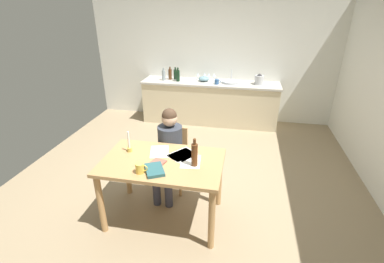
{
  "coord_description": "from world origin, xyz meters",
  "views": [
    {
      "loc": [
        0.72,
        -3.36,
        2.38
      ],
      "look_at": [
        0.08,
        -0.14,
        0.85
      ],
      "focal_mm": 25.7,
      "sensor_mm": 36.0,
      "label": 1
    }
  ],
  "objects_px": {
    "coffee_mug": "(140,168)",
    "bottle_oil": "(164,75)",
    "book_magazine": "(154,170)",
    "stovetop_kettle": "(259,80)",
    "person_seated": "(169,148)",
    "bottle_sauce": "(178,76)",
    "wine_glass_back_right": "(198,74)",
    "sink_unit": "(231,82)",
    "book_cookery": "(157,163)",
    "wine_glass_by_kettle": "(209,75)",
    "bottle_vinegar": "(170,74)",
    "wine_glass_back_left": "(204,75)",
    "wine_glass_near_sink": "(214,75)",
    "chair_at_table": "(173,156)",
    "mixing_bowl": "(204,79)",
    "bottle_wine_red": "(175,74)",
    "wine_bottle_on_table": "(194,154)",
    "dining_table": "(163,170)",
    "candlestick": "(129,146)",
    "teacup_on_counter": "(217,82)"
  },
  "relations": [
    {
      "from": "coffee_mug",
      "to": "bottle_oil",
      "type": "distance_m",
      "value": 3.38
    },
    {
      "from": "book_magazine",
      "to": "stovetop_kettle",
      "type": "height_order",
      "value": "stovetop_kettle"
    },
    {
      "from": "person_seated",
      "to": "bottle_oil",
      "type": "xyz_separation_m",
      "value": [
        -0.8,
        2.51,
        0.33
      ]
    },
    {
      "from": "stovetop_kettle",
      "to": "bottle_sauce",
      "type": "bearing_deg",
      "value": -177.39
    },
    {
      "from": "wine_glass_back_right",
      "to": "sink_unit",
      "type": "bearing_deg",
      "value": -11.53
    },
    {
      "from": "book_cookery",
      "to": "bottle_oil",
      "type": "bearing_deg",
      "value": 120.68
    },
    {
      "from": "sink_unit",
      "to": "wine_glass_by_kettle",
      "type": "xyz_separation_m",
      "value": [
        -0.48,
        0.15,
        0.09
      ]
    },
    {
      "from": "bottle_vinegar",
      "to": "wine_glass_by_kettle",
      "type": "relative_size",
      "value": 1.73
    },
    {
      "from": "wine_glass_by_kettle",
      "to": "wine_glass_back_left",
      "type": "bearing_deg",
      "value": 180.0
    },
    {
      "from": "book_magazine",
      "to": "wine_glass_near_sink",
      "type": "bearing_deg",
      "value": 58.92
    },
    {
      "from": "chair_at_table",
      "to": "wine_glass_back_right",
      "type": "relative_size",
      "value": 5.57
    },
    {
      "from": "mixing_bowl",
      "to": "wine_glass_back_right",
      "type": "distance_m",
      "value": 0.2
    },
    {
      "from": "mixing_bowl",
      "to": "bottle_oil",
      "type": "bearing_deg",
      "value": -173.81
    },
    {
      "from": "bottle_wine_red",
      "to": "mixing_bowl",
      "type": "relative_size",
      "value": 1.18
    },
    {
      "from": "person_seated",
      "to": "mixing_bowl",
      "type": "relative_size",
      "value": 5.43
    },
    {
      "from": "chair_at_table",
      "to": "wine_glass_near_sink",
      "type": "distance_m",
      "value": 2.63
    },
    {
      "from": "chair_at_table",
      "to": "wine_bottle_on_table",
      "type": "xyz_separation_m",
      "value": [
        0.44,
        -0.69,
        0.45
      ]
    },
    {
      "from": "dining_table",
      "to": "person_seated",
      "type": "bearing_deg",
      "value": 97.84
    },
    {
      "from": "book_cookery",
      "to": "stovetop_kettle",
      "type": "bearing_deg",
      "value": 85.74
    },
    {
      "from": "candlestick",
      "to": "wine_glass_by_kettle",
      "type": "xyz_separation_m",
      "value": [
        0.5,
        3.1,
        0.14
      ]
    },
    {
      "from": "mixing_bowl",
      "to": "wine_glass_back_right",
      "type": "xyz_separation_m",
      "value": [
        -0.15,
        0.11,
        0.06
      ]
    },
    {
      "from": "book_cookery",
      "to": "wine_glass_back_right",
      "type": "bearing_deg",
      "value": 108.0
    },
    {
      "from": "chair_at_table",
      "to": "stovetop_kettle",
      "type": "distance_m",
      "value": 2.74
    },
    {
      "from": "stovetop_kettle",
      "to": "wine_glass_back_right",
      "type": "relative_size",
      "value": 1.43
    },
    {
      "from": "chair_at_table",
      "to": "wine_glass_back_left",
      "type": "bearing_deg",
      "value": 89.27
    },
    {
      "from": "mixing_bowl",
      "to": "wine_glass_by_kettle",
      "type": "bearing_deg",
      "value": 53.27
    },
    {
      "from": "chair_at_table",
      "to": "bottle_oil",
      "type": "bearing_deg",
      "value": 108.85
    },
    {
      "from": "book_cookery",
      "to": "stovetop_kettle",
      "type": "xyz_separation_m",
      "value": [
        1.14,
        3.16,
        0.19
      ]
    },
    {
      "from": "candlestick",
      "to": "wine_glass_back_left",
      "type": "relative_size",
      "value": 1.66
    },
    {
      "from": "wine_glass_near_sink",
      "to": "chair_at_table",
      "type": "bearing_deg",
      "value": -95.3
    },
    {
      "from": "sink_unit",
      "to": "book_magazine",
      "type": "bearing_deg",
      "value": -99.54
    },
    {
      "from": "book_cookery",
      "to": "wine_bottle_on_table",
      "type": "bearing_deg",
      "value": 23.12
    },
    {
      "from": "person_seated",
      "to": "wine_glass_by_kettle",
      "type": "distance_m",
      "value": 2.74
    },
    {
      "from": "book_magazine",
      "to": "bottle_wine_red",
      "type": "relative_size",
      "value": 0.99
    },
    {
      "from": "coffee_mug",
      "to": "bottle_wine_red",
      "type": "bearing_deg",
      "value": 98.25
    },
    {
      "from": "bottle_sauce",
      "to": "wine_glass_back_left",
      "type": "height_order",
      "value": "bottle_sauce"
    },
    {
      "from": "bottle_oil",
      "to": "bottle_vinegar",
      "type": "distance_m",
      "value": 0.15
    },
    {
      "from": "coffee_mug",
      "to": "wine_glass_near_sink",
      "type": "distance_m",
      "value": 3.52
    },
    {
      "from": "person_seated",
      "to": "bottle_vinegar",
      "type": "bearing_deg",
      "value": 104.77
    },
    {
      "from": "bottle_sauce",
      "to": "wine_glass_back_right",
      "type": "relative_size",
      "value": 1.85
    },
    {
      "from": "dining_table",
      "to": "bottle_sauce",
      "type": "distance_m",
      "value": 3.07
    },
    {
      "from": "bottle_vinegar",
      "to": "wine_glass_back_left",
      "type": "distance_m",
      "value": 0.73
    },
    {
      "from": "bottle_vinegar",
      "to": "mixing_bowl",
      "type": "bearing_deg",
      "value": -0.37
    },
    {
      "from": "chair_at_table",
      "to": "coffee_mug",
      "type": "height_order",
      "value": "coffee_mug"
    },
    {
      "from": "person_seated",
      "to": "candlestick",
      "type": "height_order",
      "value": "person_seated"
    },
    {
      "from": "wine_bottle_on_table",
      "to": "wine_glass_near_sink",
      "type": "distance_m",
      "value": 3.26
    },
    {
      "from": "coffee_mug",
      "to": "wine_glass_back_right",
      "type": "height_order",
      "value": "wine_glass_back_right"
    },
    {
      "from": "teacup_on_counter",
      "to": "dining_table",
      "type": "bearing_deg",
      "value": -95.29
    },
    {
      "from": "dining_table",
      "to": "wine_glass_by_kettle",
      "type": "height_order",
      "value": "wine_glass_by_kettle"
    },
    {
      "from": "mixing_bowl",
      "to": "stovetop_kettle",
      "type": "relative_size",
      "value": 1.0
    }
  ]
}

